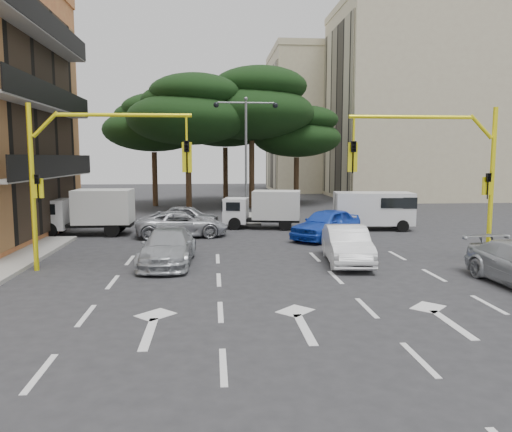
{
  "coord_description": "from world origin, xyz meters",
  "views": [
    {
      "loc": [
        -2.17,
        -16.44,
        4.12
      ],
      "look_at": [
        -0.34,
        4.63,
        1.6
      ],
      "focal_mm": 35.0,
      "sensor_mm": 36.0,
      "label": 1
    }
  ],
  "objects_px": {
    "car_white_hatch": "(347,245)",
    "car_silver_cross_a": "(182,224)",
    "street_lamp_center": "(246,136)",
    "car_blue_compact": "(326,224)",
    "box_truck_b": "(263,210)",
    "signal_mast_right": "(448,163)",
    "box_truck_a": "(87,212)",
    "car_silver_wagon": "(168,247)",
    "signal_mast_left": "(83,163)",
    "car_silver_cross_b": "(188,216)",
    "van_white": "(373,211)"
  },
  "relations": [
    {
      "from": "car_silver_wagon",
      "to": "car_white_hatch",
      "type": "bearing_deg",
      "value": -0.64
    },
    {
      "from": "car_silver_cross_a",
      "to": "car_blue_compact",
      "type": "bearing_deg",
      "value": -106.75
    },
    {
      "from": "signal_mast_left",
      "to": "car_blue_compact",
      "type": "distance_m",
      "value": 12.27
    },
    {
      "from": "car_white_hatch",
      "to": "car_silver_cross_a",
      "type": "relative_size",
      "value": 0.93
    },
    {
      "from": "signal_mast_right",
      "to": "van_white",
      "type": "bearing_deg",
      "value": 89.4
    },
    {
      "from": "signal_mast_right",
      "to": "box_truck_a",
      "type": "height_order",
      "value": "signal_mast_right"
    },
    {
      "from": "signal_mast_left",
      "to": "car_white_hatch",
      "type": "relative_size",
      "value": 1.37
    },
    {
      "from": "car_white_hatch",
      "to": "signal_mast_right",
      "type": "bearing_deg",
      "value": 2.56
    },
    {
      "from": "car_silver_wagon",
      "to": "car_silver_cross_b",
      "type": "distance_m",
      "value": 10.36
    },
    {
      "from": "street_lamp_center",
      "to": "van_white",
      "type": "xyz_separation_m",
      "value": [
        6.9,
        -5.0,
        -4.35
      ]
    },
    {
      "from": "car_blue_compact",
      "to": "box_truck_a",
      "type": "distance_m",
      "value": 12.54
    },
    {
      "from": "signal_mast_left",
      "to": "car_silver_cross_b",
      "type": "bearing_deg",
      "value": 74.05
    },
    {
      "from": "signal_mast_right",
      "to": "car_silver_cross_b",
      "type": "bearing_deg",
      "value": 133.54
    },
    {
      "from": "box_truck_a",
      "to": "box_truck_b",
      "type": "bearing_deg",
      "value": -79.63
    },
    {
      "from": "signal_mast_left",
      "to": "car_blue_compact",
      "type": "bearing_deg",
      "value": 29.86
    },
    {
      "from": "street_lamp_center",
      "to": "car_blue_compact",
      "type": "height_order",
      "value": "street_lamp_center"
    },
    {
      "from": "box_truck_a",
      "to": "signal_mast_left",
      "type": "bearing_deg",
      "value": -165.95
    },
    {
      "from": "car_silver_wagon",
      "to": "box_truck_a",
      "type": "bearing_deg",
      "value": 125.07
    },
    {
      "from": "box_truck_b",
      "to": "car_silver_cross_b",
      "type": "bearing_deg",
      "value": 87.6
    },
    {
      "from": "car_silver_wagon",
      "to": "car_silver_cross_a",
      "type": "relative_size",
      "value": 0.99
    },
    {
      "from": "signal_mast_left",
      "to": "car_silver_cross_a",
      "type": "distance_m",
      "value": 8.58
    },
    {
      "from": "car_white_hatch",
      "to": "box_truck_b",
      "type": "bearing_deg",
      "value": 109.89
    },
    {
      "from": "street_lamp_center",
      "to": "car_blue_compact",
      "type": "bearing_deg",
      "value": -66.69
    },
    {
      "from": "car_white_hatch",
      "to": "box_truck_a",
      "type": "xyz_separation_m",
      "value": [
        -11.81,
        8.09,
        0.48
      ]
    },
    {
      "from": "signal_mast_left",
      "to": "street_lamp_center",
      "type": "xyz_separation_m",
      "value": [
        6.8,
        14.01,
        1.54
      ]
    },
    {
      "from": "car_white_hatch",
      "to": "car_silver_cross_a",
      "type": "xyz_separation_m",
      "value": [
        -6.77,
        7.09,
        -0.06
      ]
    },
    {
      "from": "car_blue_compact",
      "to": "box_truck_b",
      "type": "relative_size",
      "value": 1.01
    },
    {
      "from": "car_silver_cross_a",
      "to": "box_truck_b",
      "type": "xyz_separation_m",
      "value": [
        4.46,
        2.64,
        0.43
      ]
    },
    {
      "from": "car_white_hatch",
      "to": "box_truck_b",
      "type": "relative_size",
      "value": 0.99
    },
    {
      "from": "car_silver_wagon",
      "to": "box_truck_a",
      "type": "xyz_separation_m",
      "value": [
        -4.9,
        7.7,
        0.52
      ]
    },
    {
      "from": "signal_mast_left",
      "to": "car_silver_cross_b",
      "type": "relative_size",
      "value": 1.62
    },
    {
      "from": "box_truck_a",
      "to": "car_blue_compact",
      "type": "bearing_deg",
      "value": -100.67
    },
    {
      "from": "signal_mast_right",
      "to": "car_silver_cross_a",
      "type": "height_order",
      "value": "signal_mast_right"
    },
    {
      "from": "signal_mast_left",
      "to": "car_silver_cross_a",
      "type": "xyz_separation_m",
      "value": [
        3.03,
        7.35,
        -3.23
      ]
    },
    {
      "from": "car_blue_compact",
      "to": "car_silver_wagon",
      "type": "height_order",
      "value": "car_blue_compact"
    },
    {
      "from": "van_white",
      "to": "street_lamp_center",
      "type": "bearing_deg",
      "value": -119.64
    },
    {
      "from": "street_lamp_center",
      "to": "box_truck_b",
      "type": "distance_m",
      "value": 5.95
    },
    {
      "from": "box_truck_b",
      "to": "car_silver_wagon",
      "type": "bearing_deg",
      "value": 164.63
    },
    {
      "from": "street_lamp_center",
      "to": "car_white_hatch",
      "type": "xyz_separation_m",
      "value": [
        3.0,
        -13.75,
        -4.71
      ]
    },
    {
      "from": "signal_mast_right",
      "to": "street_lamp_center",
      "type": "xyz_separation_m",
      "value": [
        -6.8,
        14.01,
        1.54
      ]
    },
    {
      "from": "car_silver_cross_a",
      "to": "street_lamp_center",
      "type": "bearing_deg",
      "value": -35.05
    },
    {
      "from": "street_lamp_center",
      "to": "car_silver_cross_a",
      "type": "bearing_deg",
      "value": -119.54
    },
    {
      "from": "car_silver_cross_b",
      "to": "car_blue_compact",
      "type": "bearing_deg",
      "value": -116.78
    },
    {
      "from": "street_lamp_center",
      "to": "car_silver_cross_b",
      "type": "distance_m",
      "value": 6.74
    },
    {
      "from": "car_white_hatch",
      "to": "street_lamp_center",
      "type": "bearing_deg",
      "value": 108.81
    },
    {
      "from": "signal_mast_left",
      "to": "car_silver_wagon",
      "type": "relative_size",
      "value": 1.28
    },
    {
      "from": "signal_mast_left",
      "to": "car_white_hatch",
      "type": "distance_m",
      "value": 10.31
    },
    {
      "from": "signal_mast_right",
      "to": "box_truck_a",
      "type": "relative_size",
      "value": 1.23
    },
    {
      "from": "car_silver_wagon",
      "to": "box_truck_a",
      "type": "distance_m",
      "value": 9.15
    },
    {
      "from": "car_white_hatch",
      "to": "box_truck_a",
      "type": "distance_m",
      "value": 14.32
    }
  ]
}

